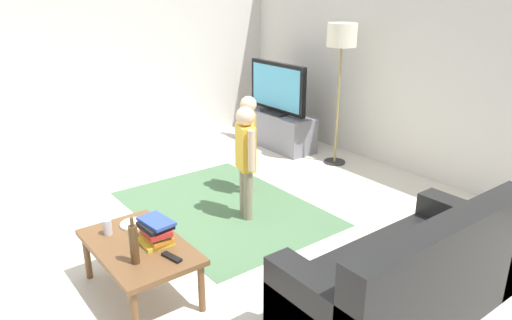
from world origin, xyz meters
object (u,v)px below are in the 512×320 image
floor_lamp (342,43)px  book_stack (156,231)px  child_center (246,153)px  tv_stand (278,130)px  tv_remote (172,257)px  tv (277,89)px  plate (134,224)px  coffee_table (139,250)px  couch (412,284)px  bottle (134,244)px  soda_can (107,227)px  child_near_tv (249,136)px

floor_lamp → book_stack: size_ratio=6.09×
child_center → book_stack: size_ratio=3.89×
tv_stand → tv_remote: 3.85m
tv → plate: 3.50m
coffee_table → plate: bearing=161.5°
couch → bottle: 1.90m
tv_remote → soda_can: soda_can is taller
soda_can → plate: soda_can is taller
couch → bottle: size_ratio=5.32×
tv_stand → soda_can: soda_can is taller
tv_stand → floor_lamp: size_ratio=0.67×
tv_stand → coffee_table: size_ratio=1.20×
floor_lamp → child_near_tv: 1.72m
tv_remote → floor_lamp: bearing=101.9°
child_center → book_stack: (0.61, -1.26, -0.17)m
child_near_tv → soda_can: bearing=-68.1°
tv_stand → soda_can: size_ratio=10.00×
tv_stand → soda_can: bearing=-60.3°
couch → book_stack: 1.83m
tv_remote → bottle: bearing=-127.1°
bottle → couch: bearing=50.9°
tv → child_center: bearing=-47.4°
tv_remote → soda_can: (-0.60, -0.22, 0.05)m
book_stack → plate: size_ratio=1.33×
tv → bottle: tv is taller
child_near_tv → plate: size_ratio=5.00×
tv_remote → soda_can: bearing=-172.5°
tv_stand → couch: (3.51, -1.75, 0.05)m
tv → floor_lamp: floor_lamp is taller
couch → plate: size_ratio=8.18×
floor_lamp → soda_can: floor_lamp is taller
tv_remote → tv: bearing=116.7°
couch → bottle: (-1.18, -1.46, 0.28)m
child_near_tv → soda_can: size_ratio=9.16×
child_near_tv → bottle: child_near_tv is taller
tv_stand → coffee_table: (2.11, -3.08, 0.13)m
tv_stand → bottle: bottle is taller
tv → child_near_tv: tv is taller
bottle → tv_remote: size_ratio=1.99×
coffee_table → soda_can: (-0.28, -0.12, 0.11)m
coffee_table → plate: size_ratio=4.55×
tv → child_near_tv: bearing=-50.4°
child_near_tv → coffee_table: child_near_tv is taller
tv_remote → child_near_tv: bearing=116.5°
coffee_table → plate: plate is taller
tv_stand → child_center: size_ratio=1.06×
plate → tv_remote: bearing=0.0°
child_center → coffee_table: child_center is taller
soda_can → coffee_table: bearing=23.2°
soda_can → couch: bearing=40.9°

